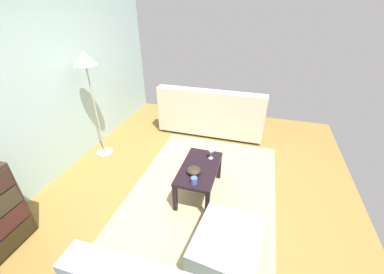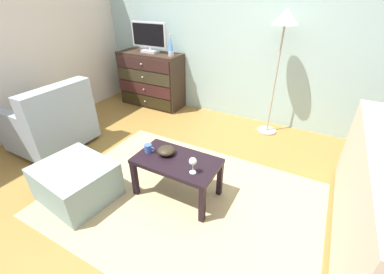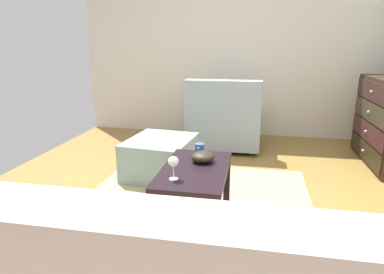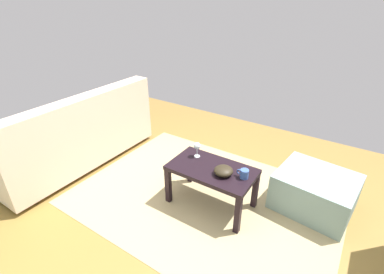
{
  "view_description": "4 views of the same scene",
  "coord_description": "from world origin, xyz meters",
  "px_view_note": "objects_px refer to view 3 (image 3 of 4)",
  "views": [
    {
      "loc": [
        -2.24,
        -0.74,
        2.29
      ],
      "look_at": [
        0.26,
        -0.01,
        0.76
      ],
      "focal_mm": 22.26,
      "sensor_mm": 36.0,
      "label": 1
    },
    {
      "loc": [
        1.17,
        -1.8,
        1.83
      ],
      "look_at": [
        0.29,
        -0.18,
        0.75
      ],
      "focal_mm": 23.32,
      "sensor_mm": 36.0,
      "label": 2
    },
    {
      "loc": [
        2.32,
        0.25,
        1.29
      ],
      "look_at": [
        0.16,
        -0.16,
        0.67
      ],
      "focal_mm": 31.55,
      "sensor_mm": 36.0,
      "label": 3
    },
    {
      "loc": [
        -0.92,
        1.77,
        1.91
      ],
      "look_at": [
        0.29,
        -0.09,
        0.74
      ],
      "focal_mm": 25.8,
      "sensor_mm": 36.0,
      "label": 4
    }
  ],
  "objects_px": {
    "wine_glass": "(173,162)",
    "armchair": "(225,120)",
    "ottoman": "(161,157)",
    "bowl_decorative": "(203,157)",
    "coffee_table": "(195,176)",
    "mug": "(200,149)"
  },
  "relations": [
    {
      "from": "wine_glass",
      "to": "armchair",
      "type": "xyz_separation_m",
      "value": [
        -2.15,
        0.13,
        -0.19
      ]
    },
    {
      "from": "ottoman",
      "to": "bowl_decorative",
      "type": "bearing_deg",
      "value": 36.62
    },
    {
      "from": "coffee_table",
      "to": "armchair",
      "type": "distance_m",
      "value": 1.92
    },
    {
      "from": "wine_glass",
      "to": "armchair",
      "type": "bearing_deg",
      "value": 176.62
    },
    {
      "from": "bowl_decorative",
      "to": "coffee_table",
      "type": "bearing_deg",
      "value": -14.28
    },
    {
      "from": "coffee_table",
      "to": "mug",
      "type": "distance_m",
      "value": 0.33
    },
    {
      "from": "coffee_table",
      "to": "wine_glass",
      "type": "relative_size",
      "value": 5.21
    },
    {
      "from": "armchair",
      "to": "ottoman",
      "type": "distance_m",
      "value": 1.19
    },
    {
      "from": "wine_glass",
      "to": "armchair",
      "type": "distance_m",
      "value": 2.16
    },
    {
      "from": "mug",
      "to": "coffee_table",
      "type": "bearing_deg",
      "value": 3.55
    },
    {
      "from": "wine_glass",
      "to": "bowl_decorative",
      "type": "height_order",
      "value": "wine_glass"
    },
    {
      "from": "wine_glass",
      "to": "mug",
      "type": "height_order",
      "value": "wine_glass"
    },
    {
      "from": "wine_glass",
      "to": "armchair",
      "type": "relative_size",
      "value": 0.18
    },
    {
      "from": "mug",
      "to": "armchair",
      "type": "bearing_deg",
      "value": 178.29
    },
    {
      "from": "wine_glass",
      "to": "ottoman",
      "type": "xyz_separation_m",
      "value": [
        -1.1,
        -0.41,
        -0.36
      ]
    },
    {
      "from": "mug",
      "to": "ottoman",
      "type": "xyz_separation_m",
      "value": [
        -0.55,
        -0.49,
        -0.29
      ]
    },
    {
      "from": "mug",
      "to": "wine_glass",
      "type": "bearing_deg",
      "value": -8.24
    },
    {
      "from": "mug",
      "to": "bowl_decorative",
      "type": "bearing_deg",
      "value": 17.14
    },
    {
      "from": "mug",
      "to": "armchair",
      "type": "distance_m",
      "value": 1.61
    },
    {
      "from": "wine_glass",
      "to": "mug",
      "type": "xyz_separation_m",
      "value": [
        -0.54,
        0.08,
        -0.07
      ]
    },
    {
      "from": "wine_glass",
      "to": "ottoman",
      "type": "distance_m",
      "value": 1.22
    },
    {
      "from": "armchair",
      "to": "ottoman",
      "type": "relative_size",
      "value": 1.26
    }
  ]
}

